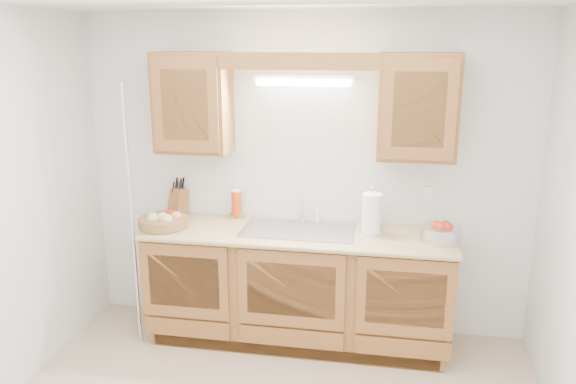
% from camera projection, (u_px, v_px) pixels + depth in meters
% --- Properties ---
extents(room, '(3.52, 3.50, 2.50)m').
position_uv_depth(room, '(262.00, 240.00, 2.98)').
color(room, tan).
rests_on(room, ground).
extents(base_cabinets, '(2.20, 0.60, 0.86)m').
position_uv_depth(base_cabinets, '(298.00, 287.00, 4.33)').
color(base_cabinets, brown).
rests_on(base_cabinets, ground).
extents(countertop, '(2.30, 0.63, 0.04)m').
position_uv_depth(countertop, '(298.00, 234.00, 4.20)').
color(countertop, tan).
rests_on(countertop, base_cabinets).
extents(upper_cabinet_left, '(0.55, 0.33, 0.75)m').
position_uv_depth(upper_cabinet_left, '(193.00, 103.00, 4.24)').
color(upper_cabinet_left, brown).
rests_on(upper_cabinet_left, room).
extents(upper_cabinet_right, '(0.55, 0.33, 0.75)m').
position_uv_depth(upper_cabinet_right, '(418.00, 107.00, 3.95)').
color(upper_cabinet_right, brown).
rests_on(upper_cabinet_right, room).
extents(valance, '(2.20, 0.05, 0.12)m').
position_uv_depth(valance, '(299.00, 61.00, 3.88)').
color(valance, brown).
rests_on(valance, room).
extents(fluorescent_fixture, '(0.76, 0.08, 0.08)m').
position_uv_depth(fluorescent_fixture, '(304.00, 80.00, 4.13)').
color(fluorescent_fixture, white).
rests_on(fluorescent_fixture, room).
extents(sink, '(0.84, 0.46, 0.36)m').
position_uv_depth(sink, '(298.00, 239.00, 4.23)').
color(sink, '#9E9EA3').
rests_on(sink, countertop).
extents(wire_shelf_pole, '(0.03, 0.03, 2.00)m').
position_uv_depth(wire_shelf_pole, '(132.00, 220.00, 4.13)').
color(wire_shelf_pole, silver).
rests_on(wire_shelf_pole, ground).
extents(outlet_plate, '(0.08, 0.01, 0.12)m').
position_uv_depth(outlet_plate, '(428.00, 194.00, 4.26)').
color(outlet_plate, white).
rests_on(outlet_plate, room).
extents(fruit_basket, '(0.38, 0.38, 0.12)m').
position_uv_depth(fruit_basket, '(163.00, 220.00, 4.28)').
color(fruit_basket, olive).
rests_on(fruit_basket, countertop).
extents(knife_block, '(0.15, 0.20, 0.31)m').
position_uv_depth(knife_block, '(178.00, 201.00, 4.58)').
color(knife_block, brown).
rests_on(knife_block, countertop).
extents(orange_canister, '(0.08, 0.08, 0.23)m').
position_uv_depth(orange_canister, '(236.00, 204.00, 4.49)').
color(orange_canister, '#D6400B').
rests_on(orange_canister, countertop).
extents(soap_bottle, '(0.10, 0.10, 0.18)m').
position_uv_depth(soap_bottle, '(372.00, 216.00, 4.25)').
color(soap_bottle, '#256DBB').
rests_on(soap_bottle, countertop).
extents(sponge, '(0.12, 0.09, 0.02)m').
position_uv_depth(sponge, '(237.00, 216.00, 4.53)').
color(sponge, '#CC333F').
rests_on(sponge, countertop).
extents(paper_towel, '(0.18, 0.18, 0.36)m').
position_uv_depth(paper_towel, '(372.00, 214.00, 4.11)').
color(paper_towel, silver).
rests_on(paper_towel, countertop).
extents(apple_bowl, '(0.37, 0.37, 0.15)m').
position_uv_depth(apple_bowl, '(441.00, 232.00, 3.97)').
color(apple_bowl, silver).
rests_on(apple_bowl, countertop).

